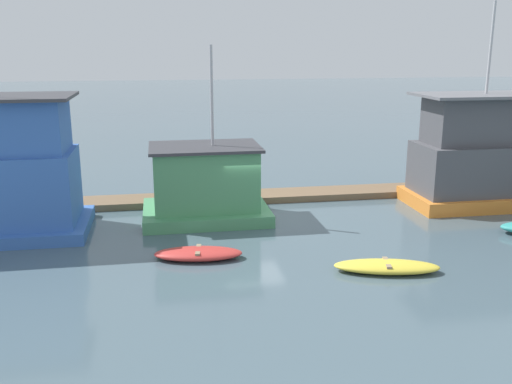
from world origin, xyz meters
TOP-DOWN VIEW (x-y plane):
  - ground_plane at (0.00, 0.00)m, footprint 200.00×200.00m
  - dock_walkway at (0.00, 2.94)m, footprint 33.80×1.74m
  - houseboat_green at (-1.89, 0.38)m, footprint 5.17×3.78m
  - houseboat_orange at (10.58, 0.43)m, footprint 6.54×3.42m
  - dinghy_red at (-2.56, -4.30)m, footprint 3.11×1.53m
  - dinghy_yellow at (3.30, -6.48)m, footprint 3.53×1.82m
  - mooring_post_far_left at (-2.32, 1.82)m, footprint 0.21×0.21m

SIDE VIEW (x-z plane):
  - ground_plane at x=0.00m, z-range 0.00..0.00m
  - dock_walkway at x=0.00m, z-range 0.00..0.30m
  - dinghy_yellow at x=3.30m, z-range 0.00..0.36m
  - dinghy_red at x=-2.56m, z-range 0.00..0.38m
  - mooring_post_far_left at x=-2.32m, z-range 0.00..1.22m
  - houseboat_green at x=-1.89m, z-range -2.10..4.97m
  - houseboat_orange at x=10.58m, z-range -2.21..6.65m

